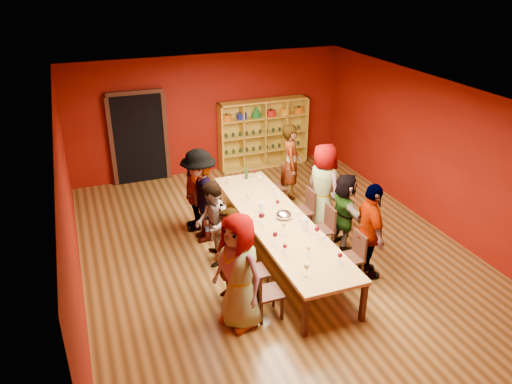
% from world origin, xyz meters
% --- Properties ---
extents(room_shell, '(7.10, 9.10, 3.04)m').
position_xyz_m(room_shell, '(0.00, 0.00, 1.50)').
color(room_shell, '#533516').
rests_on(room_shell, ground).
extents(tasting_table, '(1.10, 4.50, 0.75)m').
position_xyz_m(tasting_table, '(0.00, 0.00, 0.70)').
color(tasting_table, tan).
rests_on(tasting_table, ground).
extents(doorway, '(1.40, 0.17, 2.30)m').
position_xyz_m(doorway, '(-1.80, 4.43, 1.12)').
color(doorway, black).
rests_on(doorway, ground).
extents(shelving_unit, '(2.40, 0.40, 1.80)m').
position_xyz_m(shelving_unit, '(1.40, 4.32, 0.98)').
color(shelving_unit, gold).
rests_on(shelving_unit, ground).
extents(chair_person_left_0, '(0.42, 0.42, 0.89)m').
position_xyz_m(chair_person_left_0, '(-0.91, -1.55, 0.50)').
color(chair_person_left_0, black).
rests_on(chair_person_left_0, ground).
extents(person_left_0, '(0.83, 1.03, 1.86)m').
position_xyz_m(person_left_0, '(-1.29, -1.55, 0.93)').
color(person_left_0, '#48484D').
rests_on(person_left_0, ground).
extents(chair_person_left_1, '(0.42, 0.42, 0.89)m').
position_xyz_m(chair_person_left_1, '(-0.91, -0.95, 0.50)').
color(chair_person_left_1, black).
rests_on(chair_person_left_1, ground).
extents(person_left_1, '(0.52, 0.65, 1.65)m').
position_xyz_m(person_left_1, '(-1.27, -0.95, 0.82)').
color(person_left_1, '#131835').
rests_on(person_left_1, ground).
extents(chair_person_left_2, '(0.42, 0.42, 0.89)m').
position_xyz_m(chair_person_left_2, '(-0.91, 0.23, 0.50)').
color(chair_person_left_2, black).
rests_on(chair_person_left_2, ground).
extents(person_left_2, '(0.59, 0.85, 1.58)m').
position_xyz_m(person_left_2, '(-1.19, 0.23, 0.79)').
color(person_left_2, white).
rests_on(person_left_2, ground).
extents(chair_person_left_3, '(0.42, 0.42, 0.89)m').
position_xyz_m(chair_person_left_3, '(-0.91, 1.10, 0.50)').
color(chair_person_left_3, black).
rests_on(chair_person_left_3, ground).
extents(person_left_3, '(0.53, 1.23, 1.88)m').
position_xyz_m(person_left_3, '(-1.16, 1.10, 0.94)').
color(person_left_3, '#141537').
rests_on(person_left_3, ground).
extents(chair_person_left_4, '(0.42, 0.42, 0.89)m').
position_xyz_m(chair_person_left_4, '(-0.91, 1.60, 0.50)').
color(chair_person_left_4, black).
rests_on(chair_person_left_4, ground).
extents(person_left_4, '(0.53, 0.94, 1.53)m').
position_xyz_m(person_left_4, '(-1.18, 1.60, 0.76)').
color(person_left_4, '#5571B0').
rests_on(person_left_4, ground).
extents(chair_person_right_1, '(0.42, 0.42, 0.89)m').
position_xyz_m(chair_person_right_1, '(0.91, -1.15, 0.50)').
color(chair_person_right_1, black).
rests_on(chair_person_right_1, ground).
extents(person_right_1, '(0.66, 1.10, 1.76)m').
position_xyz_m(person_right_1, '(1.20, -1.15, 0.88)').
color(person_right_1, '#515157').
rests_on(person_right_1, ground).
extents(chair_person_right_2, '(0.42, 0.42, 0.89)m').
position_xyz_m(chair_person_right_2, '(0.91, -0.10, 0.50)').
color(chair_person_right_2, black).
rests_on(chair_person_right_2, ground).
extents(person_right_2, '(0.41, 1.39, 1.50)m').
position_xyz_m(person_right_2, '(1.32, -0.10, 0.75)').
color(person_right_2, '#5374AB').
rests_on(person_right_2, ground).
extents(chair_person_right_3, '(0.42, 0.42, 0.89)m').
position_xyz_m(chair_person_right_3, '(0.91, 0.72, 0.50)').
color(chair_person_right_3, black).
rests_on(chair_person_right_3, ground).
extents(person_right_3, '(0.69, 0.98, 1.81)m').
position_xyz_m(person_right_3, '(1.29, 0.72, 0.91)').
color(person_right_3, '#545359').
rests_on(person_right_3, ground).
extents(chair_person_right_4, '(0.42, 0.42, 0.89)m').
position_xyz_m(chair_person_right_4, '(0.91, 2.00, 0.50)').
color(chair_person_right_4, black).
rests_on(chair_person_right_4, ground).
extents(person_right_4, '(0.73, 0.82, 1.85)m').
position_xyz_m(person_right_4, '(1.15, 2.00, 0.93)').
color(person_right_4, silver).
rests_on(person_right_4, ground).
extents(wine_glass_0, '(0.07, 0.07, 0.19)m').
position_xyz_m(wine_glass_0, '(-0.35, 1.85, 0.88)').
color(wine_glass_0, white).
rests_on(wine_glass_0, tasting_table).
extents(wine_glass_1, '(0.08, 0.08, 0.21)m').
position_xyz_m(wine_glass_1, '(0.31, -0.13, 0.90)').
color(wine_glass_1, white).
rests_on(wine_glass_1, tasting_table).
extents(wine_glass_2, '(0.08, 0.08, 0.19)m').
position_xyz_m(wine_glass_2, '(0.17, 0.44, 0.89)').
color(wine_glass_2, white).
rests_on(wine_glass_2, tasting_table).
extents(wine_glass_3, '(0.07, 0.07, 0.18)m').
position_xyz_m(wine_glass_3, '(-0.35, -1.07, 0.88)').
color(wine_glass_3, white).
rests_on(wine_glass_3, tasting_table).
extents(wine_glass_4, '(0.07, 0.07, 0.18)m').
position_xyz_m(wine_glass_4, '(0.27, 1.66, 0.88)').
color(wine_glass_4, white).
rests_on(wine_glass_4, tasting_table).
extents(wine_glass_5, '(0.09, 0.09, 0.21)m').
position_xyz_m(wine_glass_5, '(0.37, -0.80, 0.91)').
color(wine_glass_5, white).
rests_on(wine_glass_5, tasting_table).
extents(wine_glass_6, '(0.08, 0.08, 0.20)m').
position_xyz_m(wine_glass_6, '(0.27, 1.96, 0.89)').
color(wine_glass_6, white).
rests_on(wine_glass_6, tasting_table).
extents(wine_glass_7, '(0.08, 0.08, 0.19)m').
position_xyz_m(wine_glass_7, '(-0.27, 0.85, 0.89)').
color(wine_glass_7, white).
rests_on(wine_glass_7, tasting_table).
extents(wine_glass_8, '(0.08, 0.08, 0.21)m').
position_xyz_m(wine_glass_8, '(0.32, 1.02, 0.90)').
color(wine_glass_8, white).
rests_on(wine_glass_8, tasting_table).
extents(wine_glass_9, '(0.08, 0.08, 0.19)m').
position_xyz_m(wine_glass_9, '(0.30, 0.70, 0.89)').
color(wine_glass_9, white).
rests_on(wine_glass_9, tasting_table).
extents(wine_glass_10, '(0.09, 0.09, 0.22)m').
position_xyz_m(wine_glass_10, '(-0.32, -0.02, 0.91)').
color(wine_glass_10, white).
rests_on(wine_glass_10, tasting_table).
extents(wine_glass_11, '(0.09, 0.09, 0.21)m').
position_xyz_m(wine_glass_11, '(-0.29, -1.76, 0.90)').
color(wine_glass_11, white).
rests_on(wine_glass_11, tasting_table).
extents(wine_glass_12, '(0.09, 0.09, 0.21)m').
position_xyz_m(wine_glass_12, '(-0.09, -0.45, 0.90)').
color(wine_glass_12, white).
rests_on(wine_glass_12, tasting_table).
extents(wine_glass_13, '(0.08, 0.08, 0.19)m').
position_xyz_m(wine_glass_13, '(0.34, -1.64, 0.89)').
color(wine_glass_13, white).
rests_on(wine_glass_13, tasting_table).
extents(wine_glass_14, '(0.08, 0.08, 0.19)m').
position_xyz_m(wine_glass_14, '(0.37, -1.04, 0.89)').
color(wine_glass_14, white).
rests_on(wine_glass_14, tasting_table).
extents(wine_glass_15, '(0.09, 0.09, 0.22)m').
position_xyz_m(wine_glass_15, '(-0.37, -0.72, 0.91)').
color(wine_glass_15, white).
rests_on(wine_glass_15, tasting_table).
extents(wine_glass_16, '(0.07, 0.07, 0.18)m').
position_xyz_m(wine_glass_16, '(-0.02, -1.27, 0.88)').
color(wine_glass_16, white).
rests_on(wine_glass_16, tasting_table).
extents(wine_glass_17, '(0.08, 0.08, 0.20)m').
position_xyz_m(wine_glass_17, '(-0.34, 0.00, 0.90)').
color(wine_glass_17, white).
rests_on(wine_glass_17, tasting_table).
extents(spittoon_bowl, '(0.30, 0.30, 0.16)m').
position_xyz_m(spittoon_bowl, '(0.12, 0.04, 0.82)').
color(spittoon_bowl, silver).
rests_on(spittoon_bowl, tasting_table).
extents(carafe_a, '(0.11, 0.11, 0.27)m').
position_xyz_m(carafe_a, '(-0.19, 0.35, 0.87)').
color(carafe_a, white).
rests_on(carafe_a, tasting_table).
extents(carafe_b, '(0.11, 0.11, 0.26)m').
position_xyz_m(carafe_b, '(0.30, -0.49, 0.87)').
color(carafe_b, white).
rests_on(carafe_b, tasting_table).
extents(wine_bottle, '(0.09, 0.09, 0.29)m').
position_xyz_m(wine_bottle, '(0.10, 1.98, 0.86)').
color(wine_bottle, '#133617').
rests_on(wine_bottle, tasting_table).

